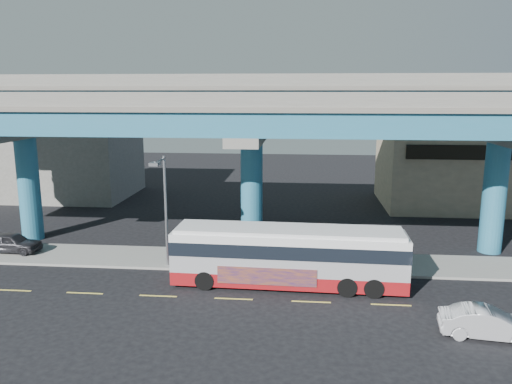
# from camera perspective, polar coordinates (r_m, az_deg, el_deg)

# --- Properties ---
(ground) EXTENTS (120.00, 120.00, 0.00)m
(ground) POSITION_cam_1_polar(r_m,az_deg,el_deg) (26.70, -2.49, -11.85)
(ground) COLOR black
(ground) RESTS_ON ground
(sidewalk) EXTENTS (70.00, 4.00, 0.15)m
(sidewalk) POSITION_cam_1_polar(r_m,az_deg,el_deg) (31.76, -1.13, -7.81)
(sidewalk) COLOR gray
(sidewalk) RESTS_ON ground
(lane_markings) EXTENTS (58.00, 0.12, 0.01)m
(lane_markings) POSITION_cam_1_polar(r_m,az_deg,el_deg) (26.42, -2.58, -12.10)
(lane_markings) COLOR #D8C64C
(lane_markings) RESTS_ON ground
(viaduct) EXTENTS (52.00, 12.40, 11.70)m
(viaduct) POSITION_cam_1_polar(r_m,az_deg,el_deg) (33.58, -0.49, 9.05)
(viaduct) COLOR #226784
(viaduct) RESTS_ON ground
(building_beige) EXTENTS (14.00, 10.23, 7.00)m
(building_beige) POSITION_cam_1_polar(r_m,az_deg,el_deg) (49.96, 22.29, 2.51)
(building_beige) COLOR #C3AC8B
(building_beige) RESTS_ON ground
(building_concrete) EXTENTS (12.00, 10.00, 9.00)m
(building_concrete) POSITION_cam_1_polar(r_m,az_deg,el_deg) (53.99, -20.45, 4.32)
(building_concrete) COLOR gray
(building_concrete) RESTS_ON ground
(transit_bus) EXTENTS (12.81, 3.10, 3.27)m
(transit_bus) POSITION_cam_1_polar(r_m,az_deg,el_deg) (27.57, 3.74, -7.11)
(transit_bus) COLOR maroon
(transit_bus) RESTS_ON ground
(sedan) EXTENTS (2.44, 4.39, 1.33)m
(sedan) POSITION_cam_1_polar(r_m,az_deg,el_deg) (24.59, 24.95, -13.42)
(sedan) COLOR #B5B6BB
(sedan) RESTS_ON ground
(parked_car) EXTENTS (1.98, 4.00, 1.30)m
(parked_car) POSITION_cam_1_polar(r_m,az_deg,el_deg) (36.61, -26.12, -5.19)
(parked_car) COLOR #29292D
(parked_car) RESTS_ON sidewalk
(street_lamp) EXTENTS (0.50, 2.24, 6.72)m
(street_lamp) POSITION_cam_1_polar(r_m,az_deg,el_deg) (29.51, -10.61, -0.42)
(street_lamp) COLOR gray
(street_lamp) RESTS_ON sidewalk
(stop_sign) EXTENTS (0.70, 0.54, 2.83)m
(stop_sign) POSITION_cam_1_polar(r_m,az_deg,el_deg) (29.68, 7.23, -4.96)
(stop_sign) COLOR gray
(stop_sign) RESTS_ON sidewalk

